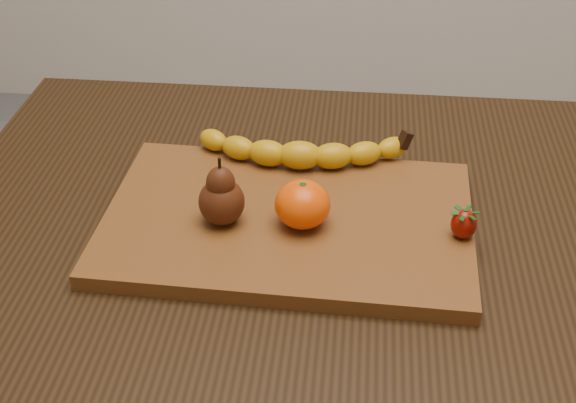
# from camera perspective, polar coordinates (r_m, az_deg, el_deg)

# --- Properties ---
(table) EXTENTS (1.00, 0.70, 0.76)m
(table) POSITION_cam_1_polar(r_m,az_deg,el_deg) (1.08, 2.65, -5.03)
(table) COLOR black
(table) RESTS_ON ground
(cutting_board) EXTENTS (0.46, 0.31, 0.02)m
(cutting_board) POSITION_cam_1_polar(r_m,az_deg,el_deg) (0.99, -0.00, -1.43)
(cutting_board) COLOR brown
(cutting_board) RESTS_ON table
(banana) EXTENTS (0.25, 0.07, 0.04)m
(banana) POSITION_cam_1_polar(r_m,az_deg,el_deg) (1.07, 0.86, 3.31)
(banana) COLOR #D5A10A
(banana) RESTS_ON cutting_board
(pear) EXTENTS (0.07, 0.07, 0.09)m
(pear) POSITION_cam_1_polar(r_m,az_deg,el_deg) (0.95, -4.79, 0.76)
(pear) COLOR #471E0B
(pear) RESTS_ON cutting_board
(mandarin) EXTENTS (0.08, 0.08, 0.06)m
(mandarin) POSITION_cam_1_polar(r_m,az_deg,el_deg) (0.95, 1.04, -0.21)
(mandarin) COLOR #FD4C02
(mandarin) RESTS_ON cutting_board
(strawberry) EXTENTS (0.03, 0.03, 0.04)m
(strawberry) POSITION_cam_1_polar(r_m,az_deg,el_deg) (0.96, 12.40, -1.50)
(strawberry) COLOR #860C03
(strawberry) RESTS_ON cutting_board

